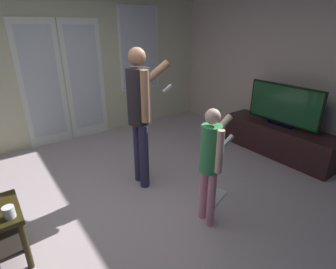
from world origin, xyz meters
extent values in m
cube|color=#BAA8AC|center=(0.00, 0.00, -0.01)|extent=(6.18, 4.88, 0.02)
cube|color=beige|center=(0.00, 2.41, 1.34)|extent=(6.18, 0.06, 2.69)
cube|color=white|center=(-0.10, 2.37, 0.99)|extent=(0.68, 0.02, 2.04)
cube|color=silver|center=(-0.10, 2.35, 1.04)|extent=(0.52, 0.01, 1.74)
cube|color=white|center=(0.60, 2.37, 0.99)|extent=(0.68, 0.02, 2.04)
cube|color=silver|center=(0.60, 2.35, 1.04)|extent=(0.52, 0.01, 1.74)
cube|color=white|center=(1.71, 2.37, 1.48)|extent=(0.82, 0.02, 1.53)
cube|color=silver|center=(1.71, 2.35, 1.48)|extent=(0.76, 0.01, 1.47)
cube|color=beige|center=(3.06, 0.00, 1.34)|extent=(0.06, 4.88, 2.69)
cylinder|color=#2D240D|center=(-0.91, -0.19, 0.23)|extent=(0.05, 0.05, 0.46)
cylinder|color=#2D240D|center=(-0.91, 0.26, 0.23)|extent=(0.05, 0.05, 0.46)
cube|color=#311A1B|center=(2.69, -0.15, 0.24)|extent=(0.50, 1.75, 0.48)
cube|color=black|center=(2.69, -0.15, 0.50)|extent=(0.08, 0.40, 0.04)
cube|color=black|center=(2.69, -0.15, 0.81)|extent=(0.04, 1.14, 0.59)
cube|color=#194C28|center=(2.67, -0.15, 0.81)|extent=(0.00, 1.09, 0.54)
cylinder|color=#333053|center=(0.51, 0.29, 0.41)|extent=(0.11, 0.11, 0.82)
cylinder|color=#333053|center=(0.53, 0.47, 0.41)|extent=(0.11, 0.11, 0.82)
cylinder|color=#2C272B|center=(0.52, 0.38, 1.15)|extent=(0.27, 0.27, 0.65)
sphere|color=tan|center=(0.52, 0.38, 1.59)|extent=(0.20, 0.20, 0.20)
cylinder|color=tan|center=(0.50, 0.20, 1.18)|extent=(0.09, 0.09, 0.57)
cylinder|color=tan|center=(0.78, 0.53, 1.31)|extent=(0.54, 0.16, 0.40)
cube|color=white|center=(1.02, 0.50, 1.15)|extent=(0.14, 0.06, 0.10)
cylinder|color=pink|center=(0.68, -0.70, 0.30)|extent=(0.08, 0.08, 0.60)
cylinder|color=pink|center=(0.70, -0.57, 0.30)|extent=(0.08, 0.08, 0.60)
cylinder|color=#3B9454|center=(0.69, -0.64, 0.83)|extent=(0.19, 0.19, 0.47)
sphere|color=beige|center=(0.69, -0.64, 1.15)|extent=(0.14, 0.14, 0.14)
cylinder|color=beige|center=(0.67, -0.77, 0.86)|extent=(0.07, 0.07, 0.42)
cylinder|color=beige|center=(0.87, -0.53, 0.93)|extent=(0.37, 0.12, 0.32)
cube|color=white|center=(1.02, -0.55, 0.80)|extent=(0.13, 0.06, 0.11)
cube|color=white|center=(1.01, -0.45, 0.01)|extent=(0.46, 0.26, 0.02)
cube|color=silver|center=(1.01, -0.45, 0.02)|extent=(0.41, 0.22, 0.00)
cylinder|color=white|center=(-0.96, -0.12, 0.55)|extent=(0.09, 0.09, 0.10)
camera|label=1|loc=(-0.93, -2.19, 1.89)|focal=28.07mm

